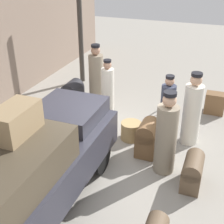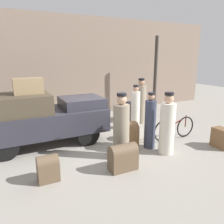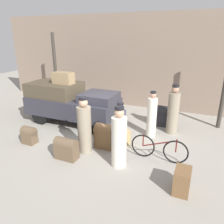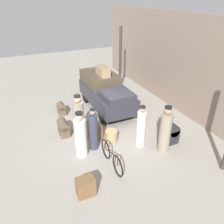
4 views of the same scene
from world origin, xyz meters
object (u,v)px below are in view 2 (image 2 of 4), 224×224
object	(u,v)px
truck	(40,116)
porter_with_bicycle	(150,123)
bicycle	(174,129)
trunk_umber_medium	(125,111)
porter_carrying_trunk	(167,126)
suitcase_tan_flat	(123,157)
porter_lifting_near_truck	(141,103)
wicker_basket	(131,133)
trunk_barrel_dark	(48,168)
trunk_wicker_pale	(222,138)
conductor_in_dark_uniform	(135,109)
suitcase_small_leather	(127,135)
trunk_on_truck_roof	(28,86)
porter_standing_middle	(121,129)

from	to	relation	value
truck	porter_with_bicycle	size ratio (longest dim) A/B	2.24
bicycle	porter_with_bicycle	size ratio (longest dim) A/B	1.00
truck	trunk_umber_medium	bearing A→B (deg)	17.53
porter_carrying_trunk	suitcase_tan_flat	world-z (taller)	porter_carrying_trunk
porter_lifting_near_truck	trunk_umber_medium	bearing A→B (deg)	123.53
wicker_basket	trunk_umber_medium	size ratio (longest dim) A/B	0.60
bicycle	porter_lifting_near_truck	distance (m)	2.15
porter_lifting_near_truck	porter_carrying_trunk	distance (m)	3.02
porter_lifting_near_truck	porter_with_bicycle	size ratio (longest dim) A/B	1.09
trunk_barrel_dark	trunk_wicker_pale	xyz separation A→B (m)	(5.06, -0.48, -0.02)
porter_lifting_near_truck	trunk_barrel_dark	world-z (taller)	porter_lifting_near_truck
conductor_in_dark_uniform	suitcase_tan_flat	world-z (taller)	conductor_in_dark_uniform
wicker_basket	suitcase_small_leather	distance (m)	0.73
conductor_in_dark_uniform	trunk_on_truck_roof	world-z (taller)	trunk_on_truck_roof
porter_standing_middle	trunk_umber_medium	xyz separation A→B (m)	(1.91, 3.09, -0.39)
wicker_basket	trunk_on_truck_roof	bearing A→B (deg)	162.98
porter_lifting_near_truck	suitcase_small_leather	world-z (taller)	porter_lifting_near_truck
porter_lifting_near_truck	suitcase_tan_flat	xyz separation A→B (m)	(-2.59, -3.12, -0.50)
trunk_barrel_dark	trunk_wicker_pale	size ratio (longest dim) A/B	1.01
truck	trunk_on_truck_roof	world-z (taller)	trunk_on_truck_roof
porter_carrying_trunk	trunk_wicker_pale	xyz separation A→B (m)	(1.77, -0.44, -0.50)
porter_standing_middle	trunk_on_truck_roof	size ratio (longest dim) A/B	2.19
porter_standing_middle	trunk_wicker_pale	xyz separation A→B (m)	(3.05, -0.77, -0.51)
wicker_basket	trunk_barrel_dark	bearing A→B (deg)	-156.01
porter_lifting_near_truck	conductor_in_dark_uniform	bearing A→B (deg)	-137.10
porter_lifting_near_truck	trunk_on_truck_roof	world-z (taller)	trunk_on_truck_roof
porter_lifting_near_truck	trunk_umber_medium	distance (m)	0.81
conductor_in_dark_uniform	trunk_wicker_pale	distance (m)	3.06
wicker_basket	trunk_umber_medium	distance (m)	2.31
suitcase_small_leather	porter_standing_middle	bearing A→B (deg)	-133.94
conductor_in_dark_uniform	suitcase_small_leather	distance (m)	1.89
wicker_basket	conductor_in_dark_uniform	distance (m)	1.28
porter_carrying_trunk	porter_with_bicycle	world-z (taller)	porter_carrying_trunk
porter_with_bicycle	trunk_on_truck_roof	xyz separation A→B (m)	(-3.15, 1.71, 1.09)
porter_carrying_trunk	trunk_barrel_dark	bearing A→B (deg)	179.41
trunk_barrel_dark	porter_carrying_trunk	bearing A→B (deg)	-0.59
porter_standing_middle	conductor_in_dark_uniform	distance (m)	2.52
wicker_basket	suitcase_tan_flat	xyz separation A→B (m)	(-1.21, -1.62, 0.12)
wicker_basket	truck	bearing A→B (deg)	161.48
porter_with_bicycle	trunk_wicker_pale	size ratio (longest dim) A/B	2.82
truck	wicker_basket	size ratio (longest dim) A/B	7.65
porter_with_bicycle	trunk_on_truck_roof	size ratio (longest dim) A/B	2.06
trunk_umber_medium	suitcase_tan_flat	size ratio (longest dim) A/B	1.21
trunk_wicker_pale	trunk_on_truck_roof	world-z (taller)	trunk_on_truck_roof
porter_carrying_trunk	trunk_barrel_dark	xyz separation A→B (m)	(-3.30, 0.03, -0.49)
conductor_in_dark_uniform	trunk_on_truck_roof	bearing A→B (deg)	179.79
porter_standing_middle	trunk_umber_medium	size ratio (longest dim) A/B	2.17
trunk_wicker_pale	suitcase_tan_flat	xyz separation A→B (m)	(-3.34, 0.16, 0.04)
porter_carrying_trunk	bicycle	bearing A→B (deg)	37.33
trunk_wicker_pale	trunk_on_truck_roof	distance (m)	5.98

